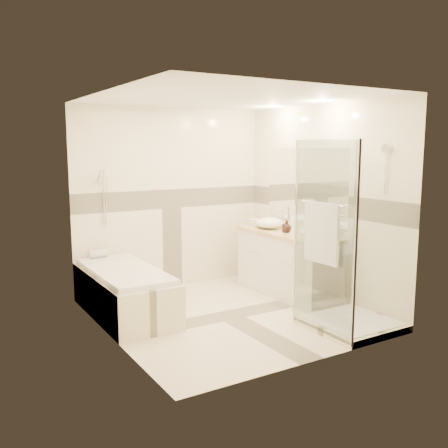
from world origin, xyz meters
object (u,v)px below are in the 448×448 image
vessel_sink_near (269,223)px  vessel_sink_far (317,232)px  shower_enclosure (340,283)px  amenity_bottle_b (287,226)px  bathtub (125,289)px  amenity_bottle_a (286,226)px  vanity (288,264)px

vessel_sink_near → vessel_sink_far: vessel_sink_far is taller
shower_enclosure → vessel_sink_far: 0.86m
vessel_sink_near → amenity_bottle_b: size_ratio=2.43×
bathtub → amenity_bottle_a: (2.13, -0.32, 0.62)m
vessel_sink_far → vanity: bearing=88.0°
vessel_sink_near → amenity_bottle_a: size_ratio=2.50×
vanity → vessel_sink_far: (-0.02, -0.58, 0.51)m
amenity_bottle_b → amenity_bottle_a: bearing=90.0°
vessel_sink_near → vessel_sink_far: size_ratio=0.89×
vanity → amenity_bottle_b: (-0.02, 0.01, 0.50)m
amenity_bottle_a → amenity_bottle_b: amenity_bottle_b is taller
bathtub → shower_enclosure: bearing=-41.1°
vanity → amenity_bottle_a: (-0.02, 0.03, 0.50)m
shower_enclosure → amenity_bottle_a: 1.40m
bathtub → vessel_sink_far: bearing=-23.6°
bathtub → amenity_bottle_b: (2.13, -0.34, 0.62)m
bathtub → vessel_sink_far: vessel_sink_far is taller
vessel_sink_far → vessel_sink_near: bearing=90.0°
shower_enclosure → amenity_bottle_a: bearing=78.2°
bathtub → amenity_bottle_a: 2.24m
vanity → amenity_bottle_b: 0.50m
vessel_sink_far → amenity_bottle_a: bearing=90.0°
vessel_sink_near → amenity_bottle_b: amenity_bottle_b is taller
vessel_sink_far → amenity_bottle_b: 0.59m
bathtub → shower_enclosure: shower_enclosure is taller
vessel_sink_near → amenity_bottle_a: bearing=-90.0°
amenity_bottle_a → amenity_bottle_b: size_ratio=0.97×
vanity → vessel_sink_far: 0.77m
bathtub → amenity_bottle_a: bearing=-8.5°
vessel_sink_near → amenity_bottle_a: 0.36m
vanity → amenity_bottle_b: bearing=151.2°
shower_enclosure → amenity_bottle_b: (0.27, 1.28, 0.42)m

